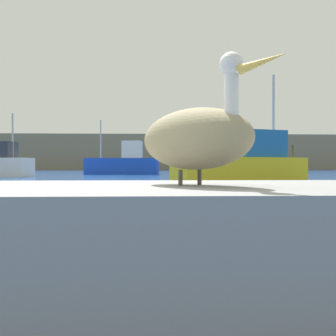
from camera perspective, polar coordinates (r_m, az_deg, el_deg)
name	(u,v)px	position (r m, az deg, el deg)	size (l,w,h in m)	color
ground_plane	(11,274)	(4.02, -19.30, -12.53)	(260.00, 260.00, 0.00)	navy
hillside_backdrop	(138,153)	(77.59, -3.81, 1.94)	(140.00, 10.49, 5.85)	#7F755B
pier_dock	(195,241)	(3.10, 3.42, -9.26)	(3.73, 2.03, 0.76)	gray
pelican	(196,137)	(3.05, 3.59, 3.94)	(0.96, 1.22, 0.84)	gray
fishing_boat_orange	(237,164)	(46.40, 8.80, 0.52)	(6.58, 2.54, 4.38)	orange
fishing_boat_yellow	(244,163)	(23.17, 9.65, 0.63)	(7.16, 4.30, 5.61)	yellow
fishing_boat_blue	(124,163)	(41.64, -5.65, 0.59)	(6.89, 3.04, 5.02)	blue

